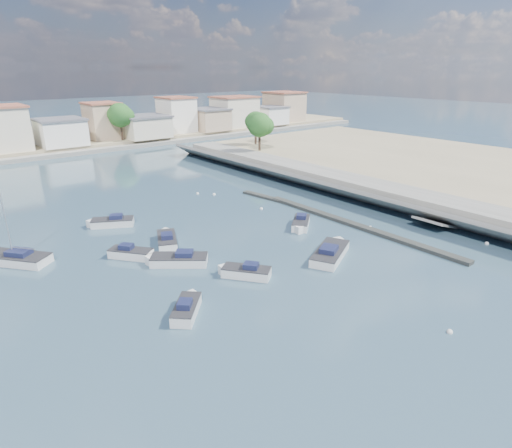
% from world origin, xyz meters
% --- Properties ---
extents(ground, '(400.00, 400.00, 0.00)m').
position_xyz_m(ground, '(0.00, 40.00, 0.00)').
color(ground, '#2A4454').
rests_on(ground, ground).
extents(seawall_walkway, '(5.00, 90.00, 1.80)m').
position_xyz_m(seawall_walkway, '(18.50, 13.00, 0.90)').
color(seawall_walkway, slate).
rests_on(seawall_walkway, ground).
extents(seawall_embankment, '(49.65, 90.00, 2.90)m').
position_xyz_m(seawall_embankment, '(40.10, 12.99, 0.85)').
color(seawall_embankment, slate).
rests_on(seawall_embankment, ground).
extents(breakwater, '(2.00, 31.02, 0.35)m').
position_xyz_m(breakwater, '(6.90, 12.69, 0.17)').
color(breakwater, black).
rests_on(breakwater, ground).
extents(far_shore_land, '(160.00, 40.00, 1.40)m').
position_xyz_m(far_shore_land, '(0.00, 92.00, 0.70)').
color(far_shore_land, gray).
rests_on(far_shore_land, ground).
extents(far_shore_quay, '(160.00, 2.50, 0.80)m').
position_xyz_m(far_shore_quay, '(0.00, 71.00, 0.40)').
color(far_shore_quay, slate).
rests_on(far_shore_quay, ground).
extents(far_town, '(113.01, 12.80, 8.35)m').
position_xyz_m(far_town, '(10.71, 76.92, 4.93)').
color(far_town, beige).
rests_on(far_town, far_shore_land).
extents(shore_trees, '(74.56, 38.32, 7.92)m').
position_xyz_m(shore_trees, '(8.34, 68.11, 6.22)').
color(shore_trees, '#38281E').
rests_on(shore_trees, ground).
extents(motorboat_a, '(3.66, 4.13, 1.48)m').
position_xyz_m(motorboat_a, '(-9.76, 8.12, 0.38)').
color(motorboat_a, silver).
rests_on(motorboat_a, ground).
extents(motorboat_b, '(3.60, 3.67, 1.48)m').
position_xyz_m(motorboat_b, '(-16.34, 6.23, 0.38)').
color(motorboat_b, silver).
rests_on(motorboat_b, ground).
extents(motorboat_c, '(5.01, 4.57, 1.48)m').
position_xyz_m(motorboat_c, '(-12.93, 13.76, 0.38)').
color(motorboat_c, silver).
rests_on(motorboat_c, ground).
extents(motorboat_d, '(4.14, 3.80, 1.48)m').
position_xyz_m(motorboat_d, '(2.20, 13.37, 0.38)').
color(motorboat_d, silver).
rests_on(motorboat_d, ground).
extents(motorboat_e, '(3.45, 4.83, 1.48)m').
position_xyz_m(motorboat_e, '(-11.24, 18.62, 0.38)').
color(motorboat_e, silver).
rests_on(motorboat_e, ground).
extents(motorboat_f, '(4.79, 3.73, 1.48)m').
position_xyz_m(motorboat_f, '(-13.63, 26.99, 0.38)').
color(motorboat_f, silver).
rests_on(motorboat_f, ground).
extents(motorboat_g, '(3.58, 4.02, 1.48)m').
position_xyz_m(motorboat_g, '(-15.30, 17.51, 0.38)').
color(motorboat_g, silver).
rests_on(motorboat_g, ground).
extents(motorboat_h, '(6.30, 4.58, 1.48)m').
position_xyz_m(motorboat_h, '(-1.07, 6.21, 0.38)').
color(motorboat_h, silver).
rests_on(motorboat_h, ground).
extents(sailboat, '(5.75, 6.47, 9.00)m').
position_xyz_m(sailboat, '(-24.13, 23.54, 0.41)').
color(sailboat, silver).
rests_on(sailboat, ground).
extents(mooring_buoys, '(17.70, 38.95, 0.41)m').
position_xyz_m(mooring_buoys, '(3.68, 13.72, 0.05)').
color(mooring_buoys, silver).
rests_on(mooring_buoys, ground).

